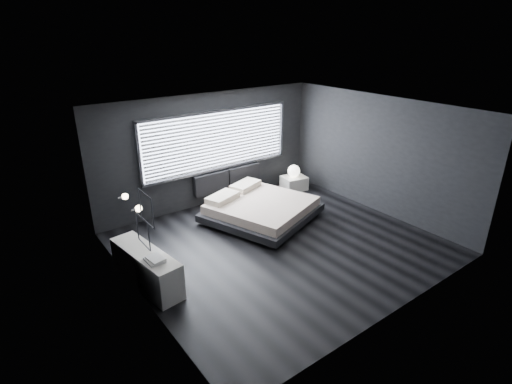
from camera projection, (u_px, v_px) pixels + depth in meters
room at (282, 182)px, 7.85m from camera, size 6.04×6.00×2.80m
window at (218, 141)px, 9.88m from camera, size 4.14×0.09×1.52m
headboard at (228, 179)px, 10.36m from camera, size 1.96×0.16×0.52m
sconce_near at (138, 209)px, 6.22m from camera, size 0.18×0.11×0.11m
sconce_far at (125, 196)px, 6.67m from camera, size 0.18×0.11×0.11m
wall_art_upper at (146, 209)px, 5.63m from camera, size 0.01×0.48×0.48m
wall_art_lower at (143, 231)px, 6.00m from camera, size 0.01×0.48×0.48m
bed at (260, 208)px, 9.41m from camera, size 2.86×2.80×0.59m
nightstand at (294, 183)px, 11.14m from camera, size 0.72×0.63×0.37m
orb_lamp at (294, 171)px, 11.01m from camera, size 0.34×0.34×0.34m
dresser at (147, 268)px, 6.96m from camera, size 0.69×1.71×0.66m
book_stack at (155, 259)px, 6.53m from camera, size 0.28×0.36×0.07m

